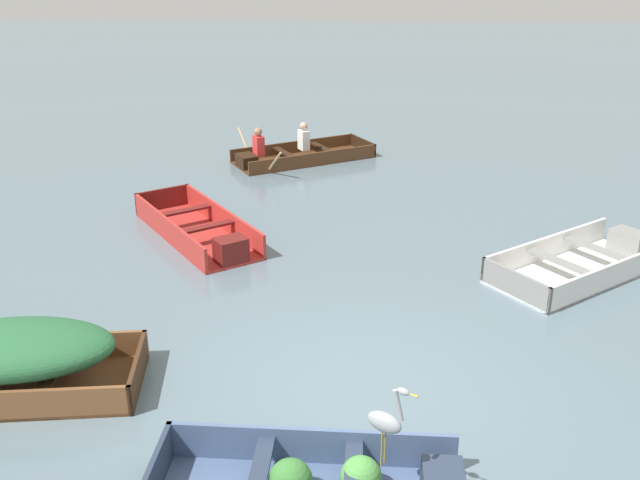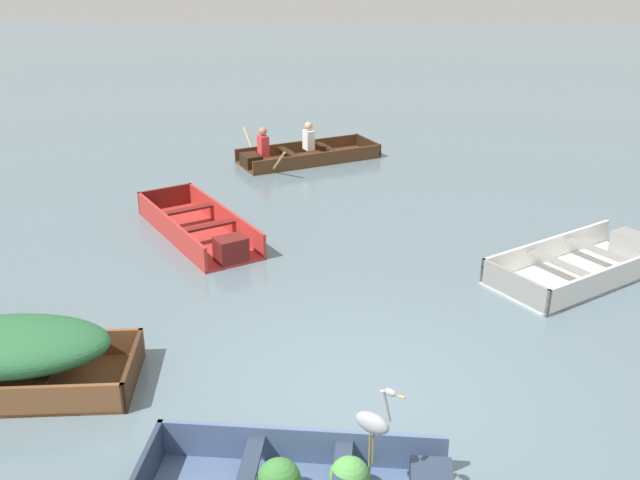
% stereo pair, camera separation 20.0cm
% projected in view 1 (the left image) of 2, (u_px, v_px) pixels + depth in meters
% --- Properties ---
extents(ground_plane, '(80.00, 80.00, 0.00)m').
position_uv_depth(ground_plane, '(359.00, 402.00, 7.71)').
color(ground_plane, slate).
extents(skiff_white_near_moored, '(3.01, 2.69, 0.40)m').
position_uv_depth(skiff_white_near_moored, '(584.00, 263.00, 10.72)').
color(skiff_white_near_moored, white).
rests_on(skiff_white_near_moored, ground).
extents(skiff_red_mid_moored, '(2.60, 3.06, 0.42)m').
position_uv_depth(skiff_red_mid_moored, '(200.00, 230.00, 11.89)').
color(skiff_red_mid_moored, '#AD2D28').
rests_on(skiff_red_mid_moored, ground).
extents(skiff_wooden_brown_far_moored, '(2.79, 1.51, 0.79)m').
position_uv_depth(skiff_wooden_brown_far_moored, '(12.00, 356.00, 7.75)').
color(skiff_wooden_brown_far_moored, brown).
rests_on(skiff_wooden_brown_far_moored, ground).
extents(rowboat_dark_varnish_with_crew, '(3.30, 2.88, 0.88)m').
position_uv_depth(rowboat_dark_varnish_with_crew, '(296.00, 154.00, 16.09)').
color(rowboat_dark_varnish_with_crew, '#4C2D19').
rests_on(rowboat_dark_varnish_with_crew, ground).
extents(heron_on_dinghy, '(0.43, 0.31, 0.84)m').
position_uv_depth(heron_on_dinghy, '(386.00, 420.00, 5.96)').
color(heron_on_dinghy, olive).
rests_on(heron_on_dinghy, dinghy_slate_blue_foreground).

